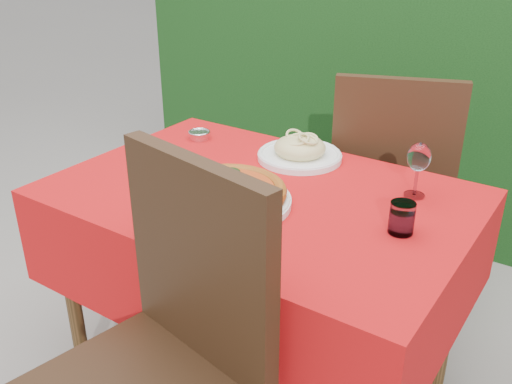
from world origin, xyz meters
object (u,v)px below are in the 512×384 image
Objects in this scene: chair_far at (391,179)px; pizza_plate at (226,195)px; steel_ramekin at (199,135)px; pasta_plate at (300,151)px; wine_glass at (419,159)px; fork at (171,170)px; chair_near at (165,349)px; water_glass at (402,219)px.

pizza_plate is at bearing 55.79° from chair_far.
steel_ramekin is (-0.41, 0.38, -0.02)m from pizza_plate.
pasta_plate reaches higher than steel_ramekin.
wine_glass reaches higher than fork.
pizza_plate is at bearing -42.84° from steel_ramekin.
pasta_plate is at bearing 19.93° from fork.
pasta_plate is 1.64× the size of fork.
chair_near reaches higher than water_glass.
fork is at bearing -132.42° from pasta_plate.
fork is (-0.50, -0.71, 0.17)m from chair_far.
chair_near reaches higher than pasta_plate.
chair_far is 0.89m from fork.
pizza_plate is 2.69× the size of wine_glass.
water_glass reaches higher than fork.
wine_glass is at bearing -7.93° from pasta_plate.
wine_glass reaches higher than water_glass.
fork is at bearing 34.70° from chair_far.
wine_glass is (0.43, 0.36, 0.09)m from pizza_plate.
steel_ramekin is (-0.89, 0.26, -0.03)m from water_glass.
pizza_plate is 0.56m from steel_ramekin.
wine_glass is (0.24, -0.45, 0.29)m from chair_far.
pizza_plate is (-0.14, 0.44, 0.18)m from chair_near.
chair_near is 1.01m from steel_ramekin.
chair_near reaches higher than fork.
wine_glass reaches higher than pizza_plate.
chair_near is 0.71m from fork.
water_glass is (0.34, 0.56, 0.19)m from chair_near.
chair_far is at bearing 76.24° from pizza_plate.
steel_ramekin is at bearing -174.75° from pasta_plate.
chair_near is 1.25m from chair_far.
pizza_plate is at bearing 119.05° from chair_near.
chair_near reaches higher than chair_far.
steel_ramekin is at bearing 135.04° from chair_near.
chair_far is 0.77m from steel_ramekin.
chair_far is 11.46× the size of water_glass.
chair_far is 13.39× the size of steel_ramekin.
water_glass is 0.25m from wine_glass.
pizza_plate is 0.31m from fork.
pizza_plate is 5.18× the size of water_glass.
water_glass is 0.78m from fork.
chair_near is 0.89m from wine_glass.
water_glass is (0.48, 0.13, 0.01)m from pizza_plate.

